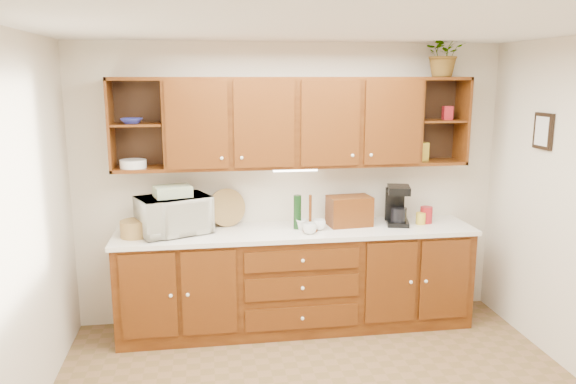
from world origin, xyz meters
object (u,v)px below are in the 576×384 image
object	(u,v)px
microwave	(174,215)
bread_box	(349,211)
potted_plant	(444,53)
coffee_maker	(397,206)

from	to	relation	value
microwave	bread_box	distance (m)	1.59
bread_box	microwave	bearing A→B (deg)	175.73
microwave	bread_box	world-z (taller)	microwave
bread_box	potted_plant	xyz separation A→B (m)	(0.86, 0.03, 1.43)
bread_box	coffee_maker	world-z (taller)	coffee_maker
bread_box	coffee_maker	size ratio (longest dim) A/B	1.07
coffee_maker	potted_plant	xyz separation A→B (m)	(0.41, 0.06, 1.39)
coffee_maker	potted_plant	bearing A→B (deg)	23.02
bread_box	potted_plant	bearing A→B (deg)	-3.24
coffee_maker	potted_plant	size ratio (longest dim) A/B	0.86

